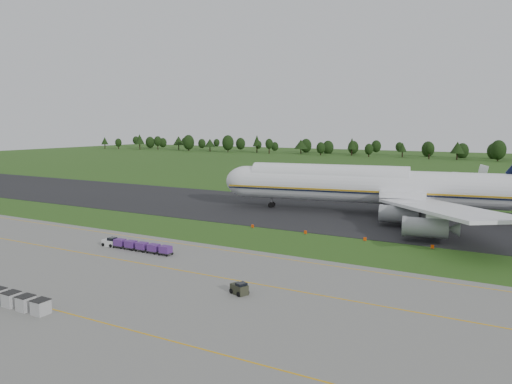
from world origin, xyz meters
The scene contains 10 objects.
ground centered at (0.00, 0.00, 0.00)m, with size 600.00×600.00×0.00m, color #274D17.
apron centered at (0.00, -34.00, 0.03)m, with size 300.00×52.00×0.06m, color slate.
taxiway centered at (0.00, 28.00, 0.04)m, with size 300.00×40.00×0.08m, color black.
apron_markings centered at (0.00, -26.98, 0.06)m, with size 300.00×30.20×0.01m.
tree_line centered at (13.65, 221.82, 6.28)m, with size 521.76×23.30×11.99m.
aircraft centered at (14.30, 33.50, 6.20)m, with size 77.60×74.34×21.70m.
baggage_train centered at (-10.56, -16.77, 0.81)m, with size 13.61×1.44×1.39m.
utility_cart centered at (14.09, -26.17, 0.61)m, with size 2.37×1.93×1.13m.
uld_row centered at (-4.21, -41.52, 0.85)m, with size 8.79×1.59×1.58m.
edge_markers centered at (13.35, 7.15, 0.27)m, with size 33.32×0.30×0.60m.
Camera 1 is at (42.93, -73.77, 19.61)m, focal length 35.00 mm.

